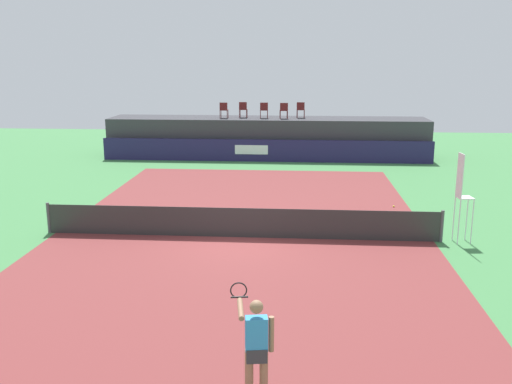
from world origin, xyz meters
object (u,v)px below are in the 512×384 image
Objects in this scene: spectator_chair_left at (243,109)px; net_post_far at (442,226)px; umpire_chair at (462,192)px; spectator_chair_far_right at (301,109)px; spectator_chair_center at (264,109)px; spectator_chair_right at (284,110)px; spectator_chair_far_left at (224,109)px; net_post_near at (49,218)px; tennis_player at (256,346)px; tennis_ball at (394,206)px.

spectator_chair_left is 0.89× the size of net_post_far.
spectator_chair_far_right is at bearing 107.32° from umpire_chair.
spectator_chair_center and spectator_chair_right have the same top height.
spectator_chair_right is at bearing 109.40° from net_post_far.
net_post_near is at bearing -104.06° from spectator_chair_far_left.
umpire_chair is (8.10, -15.39, -1.11)m from spectator_chair_left.
spectator_chair_far_left is 17.42m from net_post_far.
spectator_chair_left is 16.26m from net_post_near.
tennis_player is 13.47m from tennis_ball.
spectator_chair_center is 16.66m from umpire_chair.
spectator_chair_far_left is at bearing -158.45° from spectator_chair_left.
spectator_chair_center is at bearing 171.52° from spectator_chair_right.
spectator_chair_left reaches higher than umpire_chair.
spectator_chair_right is 0.32× the size of umpire_chair.
umpire_chair is 1.56× the size of tennis_player.
tennis_ball is at bearing 19.40° from net_post_near.
spectator_chair_far_right is 13.06× the size of tennis_ball.
spectator_chair_far_left is 1.00× the size of spectator_chair_right.
spectator_chair_left is at bearing 116.29° from net_post_far.
spectator_chair_far_left is at bearing 120.05° from net_post_far.
spectator_chair_right is 16.71m from net_post_near.
umpire_chair is 40.59× the size of tennis_ball.
spectator_chair_center is 13.06× the size of tennis_ball.
tennis_player reaches higher than net_post_near.
spectator_chair_right is at bearing -151.57° from spectator_chair_far_right.
umpire_chair is at bearing -62.24° from spectator_chair_left.
umpire_chair is 2.76× the size of net_post_near.
spectator_chair_far_left is 1.00× the size of spectator_chair_center.
umpire_chair reaches higher than tennis_ball.
spectator_chair_far_left and spectator_chair_left have the same top height.
spectator_chair_right is 1.00× the size of spectator_chair_far_right.
spectator_chair_far_right is 0.32× the size of umpire_chair.
spectator_chair_right is (3.39, -0.01, 0.00)m from spectator_chair_far_left.
spectator_chair_far_left is at bearing 179.76° from spectator_chair_right.
spectator_chair_center is 12.65m from tennis_ball.
spectator_chair_far_right is at bearing 6.54° from spectator_chair_far_left.
net_post_far is (5.26, -14.95, -2.19)m from spectator_chair_right.
net_post_near is at bearing -111.69° from spectator_chair_center.
spectator_chair_center is at bearing -12.32° from spectator_chair_left.
net_post_far is (4.32, -15.46, -2.19)m from spectator_chair_far_right.
umpire_chair is (9.16, -14.97, -1.11)m from spectator_chair_far_left.
spectator_chair_far_left is at bearing 75.94° from net_post_near.
spectator_chair_center is 0.32× the size of umpire_chair.
tennis_player is at bearing -86.77° from spectator_chair_center.
tennis_ball is (5.62, -11.02, -2.66)m from spectator_chair_center.
spectator_chair_center reaches higher than net_post_near.
tennis_ball is (3.55, -11.36, -2.66)m from spectator_chair_far_right.
spectator_chair_left is 13.45m from tennis_ball.
umpire_chair is at bearing -65.50° from spectator_chair_center.
spectator_chair_left is at bearing 21.55° from spectator_chair_far_left.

